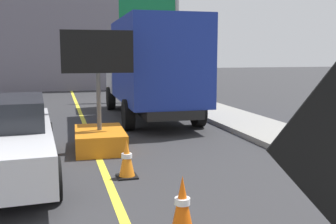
% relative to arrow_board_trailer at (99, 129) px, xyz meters
% --- Properties ---
extents(lane_center_stripe, '(0.14, 36.00, 0.01)m').
position_rel_arrow_board_trailer_xyz_m(lane_center_stripe, '(-0.11, -2.66, -0.48)').
color(lane_center_stripe, yellow).
rests_on(lane_center_stripe, ground).
extents(arrow_board_trailer, '(1.60, 1.84, 2.70)m').
position_rel_arrow_board_trailer_xyz_m(arrow_board_trailer, '(0.00, 0.00, 0.00)').
color(arrow_board_trailer, orange).
rests_on(arrow_board_trailer, ground).
extents(box_truck, '(2.51, 6.97, 3.25)m').
position_rel_arrow_board_trailer_xyz_m(box_truck, '(2.13, 3.96, 1.29)').
color(box_truck, black).
rests_on(box_truck, ground).
extents(highway_guide_sign, '(2.78, 0.36, 5.00)m').
position_rel_arrow_board_trailer_xyz_m(highway_guide_sign, '(3.82, 9.07, 2.94)').
color(highway_guide_sign, gray).
rests_on(highway_guide_sign, ground).
extents(far_building_block, '(17.62, 9.96, 8.39)m').
position_rel_arrow_board_trailer_xyz_m(far_building_block, '(-3.14, 20.19, 3.72)').
color(far_building_block, slate).
rests_on(far_building_block, ground).
extents(traffic_cone_near_sign, '(0.36, 0.36, 0.73)m').
position_rel_arrow_board_trailer_xyz_m(traffic_cone_near_sign, '(0.51, -4.65, -0.12)').
color(traffic_cone_near_sign, black).
rests_on(traffic_cone_near_sign, ground).
extents(traffic_cone_mid_lane, '(0.36, 0.36, 0.69)m').
position_rel_arrow_board_trailer_xyz_m(traffic_cone_mid_lane, '(0.24, -2.26, -0.14)').
color(traffic_cone_mid_lane, black).
rests_on(traffic_cone_mid_lane, ground).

